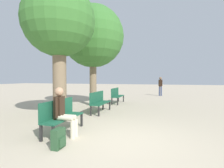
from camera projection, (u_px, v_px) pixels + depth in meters
The scene contains 9 objects.
ground_plane at pixel (121, 141), 4.39m from camera, with size 80.00×80.00×0.00m, color #B7A88E.
bench_row_0 at pixel (61, 114), 5.02m from camera, with size 0.44×1.62×0.95m.
bench_row_1 at pixel (99, 101), 7.98m from camera, with size 0.44×1.62×0.95m.
bench_row_2 at pixel (117, 95), 10.94m from camera, with size 0.44×1.62×0.95m.
tree_row_0 at pixel (59, 23), 6.69m from camera, with size 2.77×2.77×5.18m.
tree_row_1 at pixel (93, 37), 9.89m from camera, with size 3.51×3.51×5.70m.
person_seated at pixel (63, 110), 4.70m from camera, with size 0.63×0.36×1.33m.
backpack at pixel (59, 139), 3.90m from camera, with size 0.21×0.34×0.44m.
pedestrian_near at pixel (160, 85), 15.40m from camera, with size 0.34×0.26×1.67m.
Camera 1 is at (1.03, -4.22, 1.58)m, focal length 28.00 mm.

